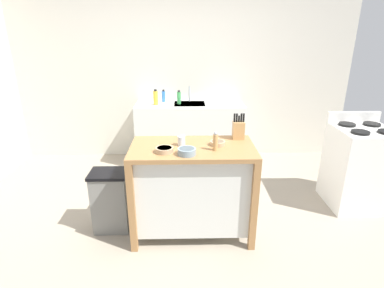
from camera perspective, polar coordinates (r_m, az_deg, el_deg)
The scene contains 16 objects.
ground_plane at distance 3.32m, azimuth -1.75°, elevation -14.79°, with size 6.06×6.06×0.00m, color gray.
wall_back at distance 4.77m, azimuth -1.76°, elevation 13.05°, with size 5.06×0.10×2.60m, color beige.
kitchen_island at distance 2.97m, azimuth 0.09°, elevation -7.75°, with size 1.14×0.61×0.91m.
knife_block at distance 3.01m, azimuth 8.59°, elevation 2.67°, with size 0.11×0.09×0.25m.
bowl_ceramic_wide at distance 2.61m, azimuth -0.97°, elevation -1.37°, with size 0.16×0.16×0.06m.
bowl_stoneware_deep at distance 2.68m, azimuth -5.12°, elevation -1.06°, with size 0.16×0.16×0.04m.
bowl_ceramic_small at distance 2.84m, azimuth 4.76°, elevation 0.20°, with size 0.14×0.14×0.04m.
drinking_cup at distance 2.81m, azimuth -1.89°, elevation 0.58°, with size 0.07×0.07×0.09m.
pepper_grinder at distance 2.70m, azimuth 4.35°, elevation 0.44°, with size 0.04×0.04×0.17m.
trash_bin at distance 3.21m, azimuth -14.75°, elevation -10.10°, with size 0.36×0.28×0.63m.
sink_counter at distance 4.62m, azimuth -0.44°, elevation 2.06°, with size 1.55×0.60×0.91m.
sink_faucet at distance 4.61m, azimuth -0.48°, elevation 9.27°, with size 0.02×0.02×0.22m.
bottle_spray_cleaner at distance 4.60m, azimuth -5.29°, elevation 8.80°, with size 0.05×0.05×0.18m.
bottle_dish_soap at distance 4.41m, azimuth -6.74°, elevation 8.51°, with size 0.07×0.07×0.22m.
bottle_hand_soap at distance 4.44m, azimuth -2.44°, elevation 8.56°, with size 0.05×0.05×0.20m.
stove at distance 3.94m, azimuth 28.39°, elevation -3.75°, with size 0.60×0.60×1.03m.
Camera 1 is at (0.04, -2.71, 1.92)m, focal length 28.82 mm.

